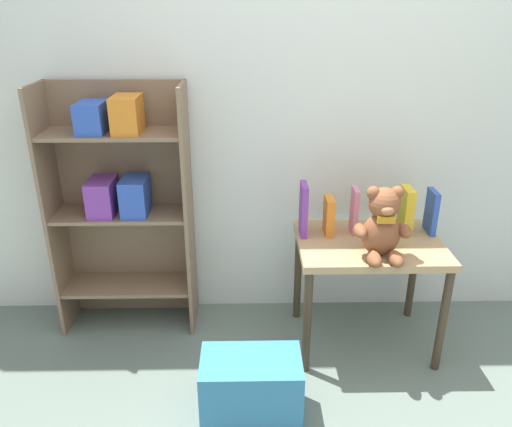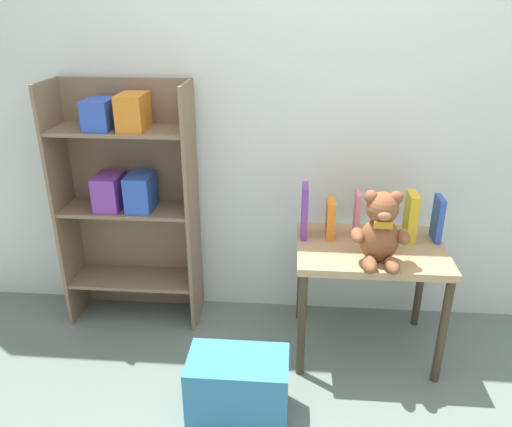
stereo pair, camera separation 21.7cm
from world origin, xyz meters
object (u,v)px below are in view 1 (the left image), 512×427
book_standing_purple (304,209)px  display_table (368,256)px  book_standing_orange (329,216)px  book_standing_pink (354,211)px  bookshelf_side (122,196)px  storage_bin (251,388)px  book_standing_green (381,215)px  book_standing_yellow (406,211)px  book_standing_blue (431,212)px  teddy_bear (383,226)px

book_standing_purple → display_table: bearing=-16.2°
book_standing_orange → book_standing_pink: book_standing_pink is taller
bookshelf_side → storage_bin: bookshelf_side is taller
book_standing_green → book_standing_yellow: book_standing_yellow is taller
display_table → book_standing_blue: 0.38m
display_table → book_standing_pink: bearing=120.2°
book_standing_pink → storage_bin: size_ratio=0.54×
display_table → book_standing_orange: size_ratio=3.68×
teddy_bear → book_standing_pink: bearing=105.4°
bookshelf_side → book_standing_blue: size_ratio=5.93×
display_table → book_standing_yellow: bearing=27.1°
book_standing_pink → storage_bin: bearing=-128.8°
display_table → book_standing_yellow: (0.19, 0.10, 0.20)m
display_table → storage_bin: (-0.58, -0.51, -0.36)m
book_standing_blue → book_standing_green: bearing=-177.4°
book_standing_purple → book_standing_pink: size_ratio=1.15×
book_standing_blue → storage_bin: book_standing_blue is taller
teddy_bear → book_standing_purple: teddy_bear is taller
teddy_bear → book_standing_yellow: (0.18, 0.25, -0.03)m
bookshelf_side → book_standing_orange: (1.04, -0.14, -0.06)m
book_standing_yellow → storage_bin: (-0.77, -0.60, -0.55)m
book_standing_purple → storage_bin: book_standing_purple is taller
book_standing_orange → storage_bin: size_ratio=0.45×
book_standing_green → book_standing_yellow: size_ratio=0.85×
storage_bin → book_standing_yellow: bearing=38.0°
teddy_bear → book_standing_orange: (-0.20, 0.25, -0.06)m
book_standing_orange → teddy_bear: bearing=-50.8°
book_standing_pink → book_standing_green: 0.13m
display_table → book_standing_blue: bearing=17.2°
bookshelf_side → teddy_bear: bookshelf_side is taller
book_standing_pink → storage_bin: 0.98m
teddy_bear → book_standing_pink: size_ratio=1.45×
book_standing_green → book_standing_blue: 0.26m
storage_bin → book_standing_pink: bearing=49.9°
book_standing_orange → display_table: bearing=-26.1°
book_standing_pink → book_standing_yellow: 0.25m
teddy_bear → book_standing_blue: (0.31, 0.25, -0.04)m
storage_bin → teddy_bear: bearing=31.0°
book_standing_blue → book_standing_pink: bearing=178.5°
storage_bin → book_standing_orange: bearing=56.9°
book_standing_purple → book_standing_pink: book_standing_purple is taller
book_standing_yellow → display_table: bearing=-151.8°
book_standing_orange → book_standing_pink: 0.13m
display_table → storage_bin: bearing=-139.0°
display_table → book_standing_pink: 0.23m
display_table → book_standing_blue: (0.32, 0.10, 0.19)m
book_standing_green → storage_bin: book_standing_green is taller
bookshelf_side → book_standing_yellow: 1.43m
book_standing_purple → book_standing_yellow: book_standing_purple is taller
display_table → book_standing_blue: size_ratio=3.17×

